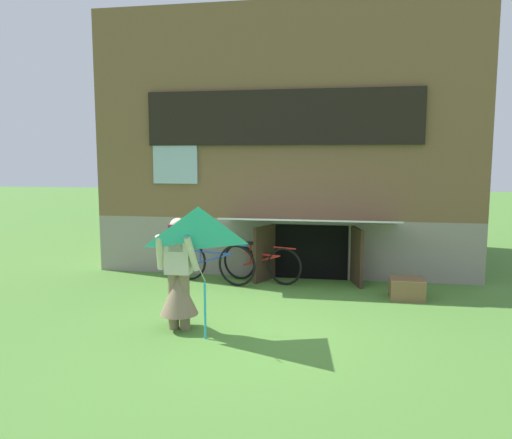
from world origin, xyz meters
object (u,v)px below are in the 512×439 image
(bicycle_red, at_px, (261,263))
(bicycle_blue, at_px, (212,262))
(person, at_px, (179,283))
(wooden_crate, at_px, (407,289))
(kite, at_px, (199,244))

(bicycle_red, relative_size, bicycle_blue, 0.91)
(person, distance_m, wooden_crate, 3.87)
(kite, bearing_deg, wooden_crate, 43.10)
(bicycle_blue, bearing_deg, person, -69.09)
(wooden_crate, bearing_deg, person, -147.78)
(person, bearing_deg, kite, -37.27)
(bicycle_red, bearing_deg, bicycle_blue, -148.82)
(bicycle_red, distance_m, wooden_crate, 2.66)
(kite, distance_m, wooden_crate, 3.98)
(bicycle_blue, bearing_deg, wooden_crate, 8.41)
(kite, bearing_deg, person, 129.12)
(person, distance_m, bicycle_blue, 2.54)
(kite, relative_size, bicycle_red, 1.03)
(kite, relative_size, wooden_crate, 2.95)
(bicycle_red, bearing_deg, person, -86.52)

